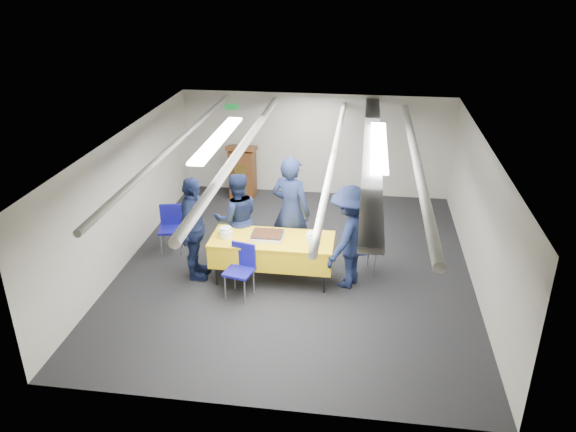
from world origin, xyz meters
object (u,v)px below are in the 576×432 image
Objects in this scene: sailor_c at (194,229)px; chair_right at (368,244)px; sailor_b at (237,219)px; sailor_d at (349,237)px; sailor_a at (291,211)px; chair_near at (241,265)px; chair_left at (171,224)px; podium at (243,171)px; sheet_cake at (267,235)px; serving_table at (272,250)px.

chair_right is at bearing -81.37° from sailor_c.
sailor_b is 0.93× the size of sailor_c.
sailor_d is (1.96, -0.53, 0.04)m from sailor_b.
sailor_a is at bearing -67.23° from sailor_c.
chair_near is 0.52× the size of sailor_b.
chair_right and chair_left have the same top height.
podium is at bearing -100.50° from sailor_b.
sailor_b reaches higher than chair_left.
sailor_a is at bearing 64.69° from sheet_cake.
sailor_a is (0.30, 0.64, 0.18)m from sheet_cake.
sailor_a is (-1.35, 0.14, 0.46)m from chair_right.
chair_left is at bearing 157.57° from sheet_cake.
sailor_b is at bearing -11.01° from chair_left.
sailor_c is at bearing -175.64° from sheet_cake.
sailor_d is at bearing -124.10° from chair_right.
podium is 4.17m from chair_right.
sailor_d reaches higher than podium.
chair_near is 1.15m from sailor_b.
sailor_c reaches higher than sailor_d.
serving_table is at bearing -89.04° from sailor_c.
sheet_cake is 0.72m from sailor_a.
chair_left is 0.50× the size of sailor_d.
sailor_a is at bearing -4.18° from chair_left.
sailor_c is at bearing 26.66° from sailor_b.
sailor_c is at bearing -50.98° from chair_left.
sailor_c is at bearing 46.51° from sailor_a.
serving_table is 2.32× the size of chair_near.
serving_table is 0.94m from sailor_b.
sailor_d reaches higher than chair_right.
sailor_c is (0.72, -0.89, 0.36)m from chair_left.
serving_table is 1.13× the size of sailor_c.
chair_right is at bearing -4.89° from chair_left.
sheet_cake is 0.27× the size of sailor_a.
sailor_d is at bearing 169.78° from sailor_a.
sailor_b is (-0.30, 1.07, 0.30)m from chair_near.
podium is 1.44× the size of chair_right.
podium reaches higher than chair_left.
chair_right is 0.49× the size of sailor_c.
sheet_cake is at bearing -71.49° from podium.
sailor_b is (-0.71, 0.55, 0.27)m from serving_table.
sailor_b is (1.30, -0.25, 0.30)m from chair_left.
sailor_d reaches higher than sheet_cake.
chair_right is 1.43m from sailor_a.
sailor_d is (1.25, 0.02, 0.31)m from serving_table.
chair_right is 1.00× the size of chair_left.
sailor_b is at bearing 178.67° from chair_right.
serving_table is at bearing -62.98° from sailor_d.
sailor_a is at bearing 173.94° from chair_right.
chair_right is (1.98, 1.01, 0.00)m from chair_near.
sheet_cake is 0.61× the size of chair_near.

